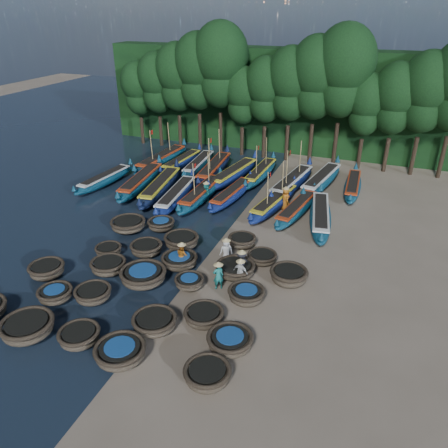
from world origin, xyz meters
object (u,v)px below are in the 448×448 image
(coracle_5, at_px, (55,294))
(long_boat_11, at_px, (199,164))
(coracle_23, at_px, (242,241))
(long_boat_4, at_px, (202,193))
(long_boat_3, at_px, (176,195))
(coracle_6, at_px, (93,294))
(coracle_4, at_px, (207,374))
(fisherman_1, at_px, (218,274))
(coracle_7, at_px, (154,322))
(coracle_15, at_px, (108,250))
(long_boat_15, at_px, (292,183))
(fisherman_3, at_px, (241,263))
(long_boat_5, at_px, (232,194))
(coracle_1, at_px, (28,327))
(coracle_16, at_px, (146,248))
(coracle_9, at_px, (230,341))
(coracle_18, at_px, (235,269))
(long_boat_7, at_px, (297,209))
(long_boat_2, at_px, (161,186))
(coracle_10, at_px, (47,269))
(long_boat_14, at_px, (260,173))
(coracle_19, at_px, (289,275))
(fisherman_4, at_px, (241,271))
(coracle_8, at_px, (204,316))
(fisherman_2, at_px, (182,254))
(coracle_13, at_px, (189,282))
(fisherman_0, at_px, (226,250))
(long_boat_8, at_px, (320,216))
(coracle_20, at_px, (128,224))
(coracle_17, at_px, (180,260))
(long_boat_12, at_px, (214,169))
(long_boat_17, at_px, (353,186))
(coracle_21, at_px, (161,224))
(long_boat_9, at_px, (162,159))
(coracle_11, at_px, (108,266))
(coracle_24, at_px, (262,257))
(long_boat_16, at_px, (321,180))
(coracle_22, at_px, (181,241))
(coracle_2, at_px, (79,336))
(coracle_14, at_px, (246,294))
(coracle_3, at_px, (120,352))

(coracle_5, distance_m, long_boat_11, 20.97)
(coracle_23, distance_m, long_boat_4, 7.90)
(long_boat_3, bearing_deg, coracle_6, -88.91)
(coracle_4, height_order, fisherman_1, fisherman_1)
(coracle_7, relative_size, coracle_15, 1.59)
(long_boat_15, xyz_separation_m, fisherman_3, (0.23, -13.59, 0.21))
(coracle_6, relative_size, long_boat_5, 0.31)
(coracle_1, bearing_deg, coracle_4, 2.44)
(coracle_1, bearing_deg, coracle_16, 80.44)
(coracle_9, distance_m, coracle_15, 10.95)
(coracle_18, relative_size, long_boat_7, 0.36)
(fisherman_1, bearing_deg, fisherman_3, -147.86)
(long_boat_2, distance_m, fisherman_1, 14.10)
(coracle_10, height_order, coracle_16, coracle_10)
(long_boat_14, bearing_deg, coracle_4, -76.65)
(long_boat_3, bearing_deg, coracle_19, -41.56)
(coracle_5, xyz_separation_m, fisherman_4, (8.50, 4.88, 0.42))
(fisherman_3, bearing_deg, coracle_16, -60.55)
(coracle_18, bearing_deg, coracle_9, -72.77)
(coracle_6, height_order, coracle_9, coracle_9)
(coracle_7, distance_m, long_boat_15, 19.55)
(coracle_8, relative_size, coracle_9, 0.83)
(coracle_10, bearing_deg, coracle_7, -12.83)
(coracle_15, relative_size, fisherman_2, 0.97)
(coracle_23, bearing_deg, long_boat_11, 124.57)
(coracle_13, height_order, fisherman_4, fisherman_4)
(coracle_15, height_order, fisherman_0, fisherman_0)
(coracle_19, distance_m, long_boat_8, 7.99)
(coracle_20, bearing_deg, coracle_17, -28.73)
(long_boat_3, height_order, long_boat_11, long_boat_3)
(long_boat_12, relative_size, fisherman_2, 5.38)
(long_boat_14, bearing_deg, coracle_8, -79.26)
(coracle_1, distance_m, long_boat_17, 26.27)
(coracle_21, bearing_deg, coracle_23, -1.93)
(coracle_18, height_order, long_boat_9, long_boat_9)
(coracle_11, distance_m, fisherman_3, 7.64)
(coracle_4, xyz_separation_m, coracle_16, (-7.47, 8.06, 0.00))
(coracle_5, relative_size, long_boat_7, 0.28)
(coracle_18, bearing_deg, coracle_7, -109.75)
(long_boat_2, relative_size, long_boat_5, 1.20)
(coracle_24, relative_size, fisherman_3, 1.04)
(coracle_1, height_order, long_boat_16, long_boat_16)
(coracle_22, distance_m, fisherman_3, 4.86)
(coracle_2, bearing_deg, coracle_14, 42.89)
(coracle_18, bearing_deg, fisherman_2, -177.20)
(coracle_3, height_order, coracle_22, coracle_22)
(coracle_7, bearing_deg, coracle_21, 116.47)
(fisherman_0, relative_size, fisherman_2, 1.06)
(fisherman_2, bearing_deg, coracle_11, 64.90)
(coracle_9, xyz_separation_m, long_boat_2, (-11.42, 14.74, 0.18))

